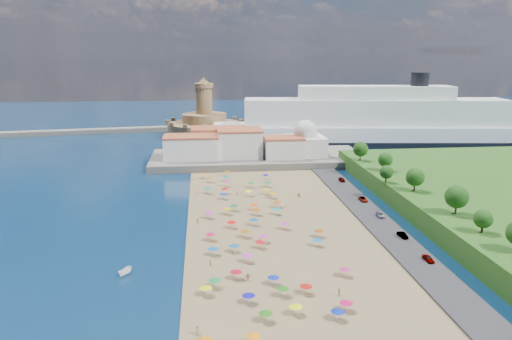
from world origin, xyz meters
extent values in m
plane|color=#071938|center=(0.00, 0.00, 0.00)|extent=(700.00, 700.00, 0.00)
cube|color=#59544C|center=(10.00, 73.00, 1.50)|extent=(90.00, 36.00, 3.00)
cube|color=#59544C|center=(-12.00, 108.00, 1.20)|extent=(18.00, 70.00, 2.40)
cube|color=#59544C|center=(-110.00, 153.00, 1.30)|extent=(199.03, 34.77, 2.60)
cube|color=silver|center=(-18.00, 69.00, 7.50)|extent=(22.00, 14.00, 9.00)
cube|color=silver|center=(2.00, 71.00, 8.50)|extent=(18.00, 16.00, 11.00)
cube|color=silver|center=(20.00, 67.00, 7.00)|extent=(16.00, 12.00, 8.00)
cube|color=silver|center=(-6.00, 83.00, 8.00)|extent=(24.00, 14.00, 10.00)
cube|color=silver|center=(30.00, 71.00, 7.00)|extent=(16.00, 16.00, 8.00)
sphere|color=silver|center=(30.00, 71.00, 13.00)|extent=(10.00, 10.00, 10.00)
cylinder|color=silver|center=(30.00, 71.00, 16.80)|extent=(1.20, 1.20, 1.60)
cylinder|color=olive|center=(-12.00, 138.00, 4.00)|extent=(40.00, 40.00, 8.00)
cylinder|color=olive|center=(-12.00, 138.00, 10.50)|extent=(24.00, 24.00, 5.00)
cylinder|color=olive|center=(-12.00, 138.00, 20.00)|extent=(9.00, 9.00, 14.00)
cylinder|color=olive|center=(-12.00, 138.00, 28.20)|extent=(10.40, 10.40, 2.40)
cone|color=olive|center=(-12.00, 138.00, 30.90)|extent=(6.00, 6.00, 3.00)
cube|color=black|center=(73.04, 108.76, 1.32)|extent=(165.47, 42.68, 2.64)
cube|color=white|center=(73.04, 108.76, 4.88)|extent=(164.43, 42.17, 9.77)
cube|color=white|center=(73.04, 108.76, 16.28)|extent=(131.60, 34.17, 13.02)
cube|color=white|center=(73.04, 108.76, 26.04)|extent=(77.20, 23.71, 6.51)
cylinder|color=black|center=(94.60, 106.30, 32.56)|extent=(8.68, 8.68, 6.51)
cylinder|color=gray|center=(-5.21, 33.67, 1.25)|extent=(0.07, 0.07, 2.00)
cone|color=#C2297E|center=(-5.21, 33.67, 2.15)|extent=(2.50, 2.50, 0.60)
cylinder|color=gray|center=(1.15, 20.96, 1.25)|extent=(0.07, 0.07, 2.00)
cone|color=#FFFB0D|center=(1.15, 20.96, 2.15)|extent=(2.50, 2.50, 0.60)
cylinder|color=gray|center=(15.64, -40.16, 1.25)|extent=(0.07, 0.07, 2.00)
cone|color=#B22664|center=(15.64, -40.16, 2.15)|extent=(2.50, 2.50, 0.60)
cylinder|color=gray|center=(15.42, -17.38, 1.25)|extent=(0.07, 0.07, 2.00)
cone|color=#8F430D|center=(15.42, -17.38, 2.15)|extent=(2.50, 2.50, 0.60)
cone|color=orange|center=(-13.72, -63.35, 2.15)|extent=(2.50, 2.50, 0.60)
cylinder|color=gray|center=(-0.07, -6.96, 1.25)|extent=(0.07, 0.07, 2.00)
cone|color=#0E5280|center=(-0.07, -6.96, 2.15)|extent=(2.50, 2.50, 0.60)
cylinder|color=gray|center=(1.50, 1.48, 1.25)|extent=(0.07, 0.07, 2.00)
cone|color=#964D0D|center=(1.50, 1.48, 2.15)|extent=(2.50, 2.50, 0.60)
cylinder|color=gray|center=(-11.58, -42.34, 1.25)|extent=(0.07, 0.07, 2.00)
cone|color=#167C3C|center=(-11.58, -42.34, 2.15)|extent=(2.50, 2.50, 0.60)
cylinder|color=gray|center=(0.20, -42.27, 1.25)|extent=(0.07, 0.07, 2.00)
cone|color=#0D23AE|center=(0.20, -42.27, 2.15)|extent=(2.50, 2.50, 0.60)
cylinder|color=gray|center=(-3.22, -15.55, 1.25)|extent=(0.07, 0.07, 2.00)
cone|color=#8D530C|center=(-3.22, -15.55, 2.15)|extent=(2.50, 2.50, 0.60)
cylinder|color=gray|center=(-12.12, 0.19, 1.25)|extent=(0.07, 0.07, 2.00)
cone|color=#BB289A|center=(-12.12, 0.19, 2.15)|extent=(2.50, 2.50, 0.60)
cylinder|color=gray|center=(11.86, -54.05, 1.25)|extent=(0.07, 0.07, 2.00)
cone|color=#BC0F4D|center=(11.86, -54.05, 2.15)|extent=(2.50, 2.50, 0.60)
cylinder|color=gray|center=(8.81, 31.37, 1.25)|extent=(0.07, 0.07, 2.00)
cone|color=#178335|center=(8.81, 31.37, 2.15)|extent=(2.50, 2.50, 0.60)
cylinder|color=gray|center=(-11.46, -26.03, 1.25)|extent=(0.07, 0.07, 2.00)
cone|color=#0B569A|center=(-11.46, -26.03, 2.15)|extent=(2.50, 2.50, 0.60)
cylinder|color=gray|center=(-6.93, 3.02, 1.25)|extent=(0.07, 0.07, 2.00)
cone|color=gold|center=(-6.93, 3.02, 2.15)|extent=(2.50, 2.50, 0.60)
cylinder|color=gray|center=(-5.24, 40.57, 1.25)|extent=(0.07, 0.07, 2.00)
cone|color=#0E8488|center=(-5.24, 40.57, 2.15)|extent=(2.50, 2.50, 0.60)
cylinder|color=gray|center=(-13.89, 45.85, 1.25)|extent=(0.07, 0.07, 2.00)
cone|color=orange|center=(-13.89, 45.85, 2.15)|extent=(2.50, 2.50, 0.60)
cylinder|color=gray|center=(-6.46, 24.59, 1.25)|extent=(0.07, 0.07, 2.00)
cone|color=red|center=(-6.46, 24.59, 2.15)|extent=(2.50, 2.50, 0.60)
cylinder|color=gray|center=(7.35, 1.47, 1.25)|extent=(0.07, 0.07, 2.00)
cone|color=#107F93|center=(7.35, 1.47, 2.15)|extent=(2.50, 2.50, 0.60)
cylinder|color=gray|center=(-3.16, -56.12, 1.25)|extent=(0.07, 0.07, 2.00)
cone|color=#266C13|center=(-3.16, -56.12, 2.15)|extent=(2.50, 2.50, 0.60)
cylinder|color=gray|center=(9.48, -56.89, 1.25)|extent=(0.07, 0.07, 2.00)
cone|color=#0C20A7|center=(9.48, -56.89, 2.15)|extent=(2.50, 2.50, 0.60)
cylinder|color=gray|center=(13.66, -23.22, 1.25)|extent=(0.07, 0.07, 2.00)
cone|color=#105F9B|center=(13.66, -23.22, 2.15)|extent=(2.50, 2.50, 0.60)
cylinder|color=gray|center=(-11.96, -16.70, 1.25)|extent=(0.07, 0.07, 2.00)
cone|color=#BB0F40|center=(-11.96, -16.70, 2.15)|extent=(2.50, 2.50, 0.60)
cylinder|color=gray|center=(-4.59, 6.09, 1.25)|extent=(0.07, 0.07, 2.00)
cone|color=#116430|center=(-4.59, 6.09, 2.15)|extent=(2.50, 2.50, 0.60)
cylinder|color=gray|center=(9.31, 41.80, 1.25)|extent=(0.07, 0.07, 2.00)
cone|color=#0E11B6|center=(9.31, 41.80, 2.15)|extent=(2.50, 2.50, 0.60)
cylinder|color=gray|center=(-12.03, 25.15, 1.25)|extent=(0.07, 0.07, 2.00)
cone|color=#0F788B|center=(-12.03, 25.15, 2.15)|extent=(2.50, 2.50, 0.60)
cylinder|color=gray|center=(6.94, 22.50, 1.25)|extent=(0.07, 0.07, 2.00)
cone|color=orange|center=(6.94, 22.50, 2.15)|extent=(2.50, 2.50, 0.60)
cylinder|color=gray|center=(-5.47, -49.31, 1.25)|extent=(0.07, 0.07, 2.00)
cone|color=#150CA5|center=(-5.47, -49.31, 2.15)|extent=(2.50, 2.50, 0.60)
cylinder|color=gray|center=(2.50, -54.36, 1.25)|extent=(0.07, 0.07, 2.00)
cone|color=#DAEC0C|center=(2.50, -54.36, 2.15)|extent=(2.50, 2.50, 0.60)
cylinder|color=gray|center=(-11.17, 39.71, 1.25)|extent=(0.07, 0.07, 2.00)
cone|color=#90600D|center=(-11.17, 39.71, 2.15)|extent=(2.50, 2.50, 0.60)
cylinder|color=gray|center=(-6.57, -24.74, 1.25)|extent=(0.07, 0.07, 2.00)
cone|color=#0E5386|center=(-6.57, -24.74, 2.15)|extent=(2.50, 2.50, 0.60)
cylinder|color=gray|center=(-7.14, 18.37, 1.25)|extent=(0.07, 0.07, 2.00)
cone|color=#0C31A3|center=(-7.14, 18.37, 2.15)|extent=(2.50, 2.50, 0.60)
cylinder|color=gray|center=(1.36, 6.13, 1.25)|extent=(0.07, 0.07, 2.00)
cone|color=#FD3E0B|center=(1.36, 6.13, 2.15)|extent=(2.50, 2.50, 0.60)
cylinder|color=gray|center=(7.83, -10.84, 1.25)|extent=(0.07, 0.07, 2.00)
cone|color=#B7279D|center=(7.83, -10.84, 2.15)|extent=(2.50, 2.50, 0.60)
cylinder|color=gray|center=(-13.41, -45.36, 1.25)|extent=(0.07, 0.07, 2.00)
cone|color=#CBD40B|center=(-13.41, -45.36, 2.15)|extent=(2.50, 2.50, 0.60)
cylinder|color=gray|center=(-4.40, 48.80, 1.25)|extent=(0.07, 0.07, 2.00)
cone|color=#7F5F0B|center=(-4.40, 48.80, 2.15)|extent=(2.50, 2.50, 0.60)
cylinder|color=gray|center=(2.80, 31.17, 1.25)|extent=(0.07, 0.07, 2.00)
cone|color=#167D23|center=(2.80, 31.17, 2.15)|extent=(2.50, 2.50, 0.60)
cylinder|color=gray|center=(8.52, 8.00, 1.25)|extent=(0.07, 0.07, 2.00)
cone|color=#9F420E|center=(8.52, 8.00, 2.15)|extent=(2.50, 2.50, 0.60)
cylinder|color=gray|center=(1.11, -19.43, 1.25)|extent=(0.07, 0.07, 2.00)
cone|color=#C72A9D|center=(1.11, -19.43, 2.15)|extent=(2.50, 2.50, 0.60)
cylinder|color=gray|center=(-7.14, -38.92, 1.25)|extent=(0.07, 0.07, 2.00)
cone|color=#A20D1E|center=(-7.14, -38.92, 2.15)|extent=(2.50, 2.50, 0.60)
cylinder|color=gray|center=(-6.17, -8.30, 1.25)|extent=(0.07, 0.07, 2.00)
cone|color=red|center=(-6.17, -8.30, 2.15)|extent=(2.50, 2.50, 0.60)
cylinder|color=gray|center=(-0.20, -23.13, 1.25)|extent=(0.07, 0.07, 2.00)
cone|color=red|center=(-0.20, -23.13, 2.15)|extent=(2.50, 2.50, 0.60)
cylinder|color=gray|center=(5.92, -46.85, 1.25)|extent=(0.07, 0.07, 2.00)
cone|color=#A8130D|center=(5.92, -46.85, 2.15)|extent=(2.50, 2.50, 0.60)
cylinder|color=gray|center=(-4.05, -30.72, 1.25)|extent=(0.07, 0.07, 2.00)
cone|color=#C029B6|center=(-4.05, -30.72, 2.15)|extent=(2.50, 2.50, 0.60)
cylinder|color=gray|center=(-6.01, -62.94, 1.25)|extent=(0.07, 0.07, 2.00)
cone|color=orange|center=(-6.01, -62.94, 2.15)|extent=(2.50, 2.50, 0.60)
cylinder|color=gray|center=(1.29, -47.32, 1.25)|extent=(0.07, 0.07, 2.00)
cone|color=#237114|center=(1.29, -47.32, 2.15)|extent=(2.50, 2.50, 0.60)
cylinder|color=gray|center=(8.56, 17.85, 1.25)|extent=(0.07, 0.07, 2.00)
cone|color=orange|center=(8.56, 17.85, 2.15)|extent=(2.50, 2.50, 0.60)
imported|color=tan|center=(-15.72, 23.82, 1.17)|extent=(1.23, 0.76, 1.84)
imported|color=tan|center=(0.32, -20.40, 1.13)|extent=(0.89, 1.02, 1.76)
imported|color=tan|center=(-15.19, -3.98, 1.10)|extent=(1.01, 1.05, 1.70)
imported|color=tan|center=(17.00, 17.38, 1.09)|extent=(1.64, 0.97, 1.69)
imported|color=tan|center=(12.11, -48.33, 1.11)|extent=(0.91, 1.07, 1.72)
imported|color=tan|center=(-14.91, -58.94, 1.17)|extent=(0.97, 1.07, 1.84)
imported|color=tan|center=(10.83, 6.93, 1.16)|extent=(0.52, 0.72, 1.83)
imported|color=tan|center=(-2.43, 21.73, 1.11)|extent=(1.05, 1.00, 1.72)
imported|color=tan|center=(-4.77, -40.07, 1.16)|extent=(1.78, 1.01, 1.83)
imported|color=tan|center=(-12.28, -32.15, 1.13)|extent=(0.77, 0.68, 1.76)
imported|color=white|center=(-30.30, -33.95, 0.76)|extent=(3.36, 4.14, 1.53)
imported|color=gray|center=(36.00, -35.46, 1.34)|extent=(1.72, 3.82, 1.27)
imported|color=gray|center=(36.00, 34.68, 1.39)|extent=(1.70, 4.09, 1.38)
imported|color=gray|center=(36.00, -20.88, 1.33)|extent=(1.75, 3.94, 1.26)
imported|color=gray|center=(36.00, 10.51, 1.30)|extent=(2.08, 4.36, 1.20)
imported|color=gray|center=(36.00, -4.85, 1.36)|extent=(2.35, 4.72, 1.32)
cylinder|color=#382314|center=(49.34, -33.16, 7.19)|extent=(0.50, 0.50, 2.39)
sphere|color=#14380F|center=(49.34, -33.16, 9.34)|extent=(4.30, 4.30, 4.30)
cylinder|color=#382314|center=(49.95, -19.79, 7.65)|extent=(0.50, 0.50, 3.29)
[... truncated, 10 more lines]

